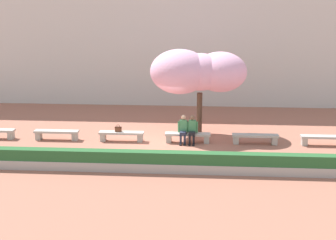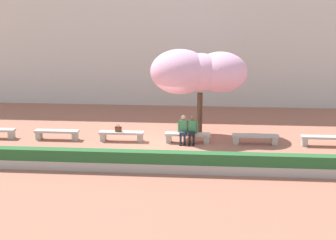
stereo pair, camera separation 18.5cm
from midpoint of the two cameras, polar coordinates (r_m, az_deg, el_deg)
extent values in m
plane|color=#9E604C|center=(21.60, -1.42, -2.67)|extent=(100.00, 100.00, 0.00)
cube|color=beige|center=(30.21, 0.46, 11.00)|extent=(34.78, 4.00, 9.05)
cube|color=#ADA89E|center=(23.24, -18.32, -1.72)|extent=(0.24, 0.34, 0.35)
cube|color=#ADA89E|center=(22.43, -13.18, -1.34)|extent=(2.08, 0.43, 0.10)
cube|color=#ADA89E|center=(22.77, -15.23, -1.82)|extent=(0.24, 0.34, 0.35)
cube|color=#ADA89E|center=(22.24, -11.02, -1.96)|extent=(0.24, 0.34, 0.35)
cube|color=#ADA89E|center=(21.70, -5.45, -1.55)|extent=(2.08, 0.43, 0.10)
cube|color=#ADA89E|center=(21.93, -7.67, -2.06)|extent=(0.24, 0.34, 0.35)
cube|color=#ADA89E|center=(21.63, -3.18, -2.18)|extent=(0.24, 0.34, 0.35)
cube|color=#ADA89E|center=(21.39, 2.66, -1.74)|extent=(2.08, 0.43, 0.10)
cube|color=#ADA89E|center=(21.50, 0.34, -2.26)|extent=(0.24, 0.34, 0.35)
cube|color=#ADA89E|center=(21.44, 4.97, -2.37)|extent=(0.24, 0.34, 0.35)
cube|color=#ADA89E|center=(21.51, 10.85, -1.90)|extent=(2.08, 0.43, 0.10)
cube|color=#ADA89E|center=(21.50, 8.52, -2.43)|extent=(0.24, 0.34, 0.35)
cube|color=#ADA89E|center=(21.68, 13.10, -2.51)|extent=(0.24, 0.34, 0.35)
cube|color=#ADA89E|center=(22.06, 18.78, -2.01)|extent=(2.08, 0.43, 0.10)
cube|color=#ADA89E|center=(21.93, 16.53, -2.54)|extent=(0.24, 0.34, 0.35)
cube|color=black|center=(21.11, 1.78, -3.00)|extent=(0.10, 0.22, 0.06)
cylinder|color=#23283D|center=(21.10, 1.80, -2.41)|extent=(0.10, 0.10, 0.42)
cube|color=black|center=(21.09, 2.27, -3.02)|extent=(0.10, 0.22, 0.06)
cylinder|color=#23283D|center=(21.09, 2.28, -2.43)|extent=(0.10, 0.10, 0.42)
cube|color=#23283D|center=(21.19, 2.08, -1.58)|extent=(0.29, 0.41, 0.12)
cube|color=#428451|center=(21.33, 2.12, -0.72)|extent=(0.34, 0.23, 0.54)
sphere|color=tan|center=(21.22, 2.14, 0.34)|extent=(0.21, 0.21, 0.21)
cylinder|color=#428451|center=(21.33, 1.56, -0.82)|extent=(0.09, 0.09, 0.50)
cylinder|color=#428451|center=(21.31, 2.68, -0.85)|extent=(0.09, 0.09, 0.50)
cube|color=black|center=(21.09, 2.88, -3.03)|extent=(0.11, 0.22, 0.06)
cylinder|color=black|center=(21.09, 2.89, -2.43)|extent=(0.10, 0.10, 0.42)
cube|color=black|center=(21.08, 3.36, -3.04)|extent=(0.11, 0.22, 0.06)
cylinder|color=black|center=(21.08, 3.38, -2.45)|extent=(0.10, 0.10, 0.42)
cube|color=black|center=(21.18, 3.18, -1.60)|extent=(0.30, 0.41, 0.12)
cube|color=#428451|center=(21.31, 3.23, -0.74)|extent=(0.35, 0.23, 0.54)
sphere|color=brown|center=(21.21, 3.25, 0.31)|extent=(0.21, 0.21, 0.21)
cylinder|color=#428451|center=(21.32, 2.66, -0.84)|extent=(0.09, 0.09, 0.50)
cylinder|color=#428451|center=(21.29, 3.79, -0.88)|extent=(0.09, 0.09, 0.50)
cube|color=brown|center=(21.70, -5.84, -1.12)|extent=(0.30, 0.14, 0.22)
cube|color=#552C1C|center=(21.67, -5.84, -0.89)|extent=(0.30, 0.15, 0.04)
torus|color=#4A2718|center=(21.66, -5.85, -0.71)|extent=(0.14, 0.02, 0.14)
cylinder|color=#513828|center=(22.81, 4.11, 0.84)|extent=(0.26, 0.26, 2.00)
ellipsoid|color=#EAA8C6|center=(22.41, 4.20, 5.86)|extent=(2.38, 2.11, 1.78)
ellipsoid|color=#EAA8C6|center=(22.35, 1.72, 5.92)|extent=(2.84, 2.64, 2.13)
ellipsoid|color=#EAA8C6|center=(22.66, 6.66, 5.84)|extent=(2.56, 2.51, 1.92)
cube|color=#ADA89E|center=(17.97, -2.70, -5.70)|extent=(19.79, 0.50, 0.36)
cube|color=#285B2D|center=(17.83, -2.71, -4.49)|extent=(19.69, 0.44, 0.44)
camera|label=1|loc=(0.09, -89.75, 0.06)|focal=50.00mm
camera|label=2|loc=(0.09, 90.25, -0.06)|focal=50.00mm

